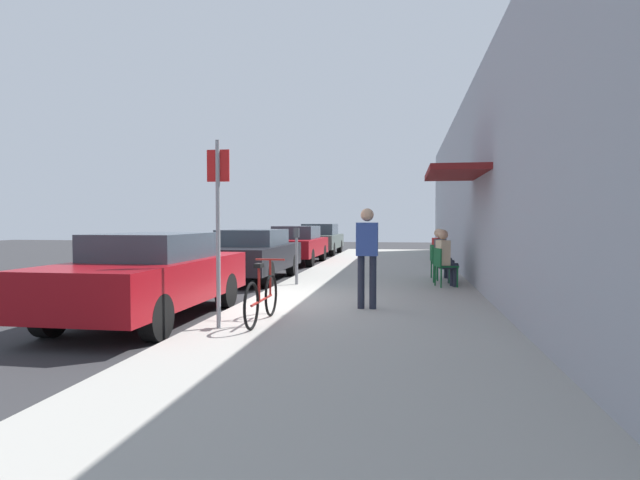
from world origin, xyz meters
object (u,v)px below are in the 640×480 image
parked_car_0 (151,275)px  street_sign (218,219)px  cafe_chair_1 (440,261)px  pedestrian_standing (367,250)px  parked_car_2 (296,244)px  parked_car_3 (320,239)px  seated_patron_1 (443,254)px  cafe_chair_2 (438,259)px  seated_patron_2 (441,252)px  bicycle_0 (262,298)px  seated_patron_0 (445,256)px  parking_meter (297,252)px  cafe_chair_0 (443,264)px  parked_car_1 (252,254)px

parked_car_0 → street_sign: (1.50, -0.95, 0.90)m
cafe_chair_1 → pedestrian_standing: pedestrian_standing is taller
parked_car_0 → cafe_chair_1: bearing=45.9°
parked_car_2 → parked_car_3: (0.00, 5.50, 0.02)m
street_sign → seated_patron_1: bearing=60.0°
parked_car_0 → street_sign: size_ratio=1.69×
cafe_chair_2 → seated_patron_2: seated_patron_2 is taller
street_sign → parked_car_2: bearing=97.0°
parked_car_3 → seated_patron_1: parked_car_3 is taller
pedestrian_standing → parked_car_3: bearing=102.2°
parked_car_2 → pedestrian_standing: bearing=-71.7°
parked_car_2 → bicycle_0: 11.99m
parked_car_3 → seated_patron_0: bearing=-68.5°
bicycle_0 → seated_patron_1: (2.97, 5.54, 0.34)m
pedestrian_standing → parking_meter: bearing=121.0°
parked_car_3 → seated_patron_0: parked_car_3 is taller
parked_car_3 → cafe_chair_0: bearing=-68.8°
bicycle_0 → pedestrian_standing: bearing=45.4°
seated_patron_2 → pedestrian_standing: size_ratio=0.76×
parked_car_0 → cafe_chair_0: bearing=40.5°
parked_car_3 → seated_patron_2: bearing=-65.7°
parked_car_0 → cafe_chair_0: 6.45m
street_sign → cafe_chair_2: 7.65m
parking_meter → parked_car_3: bearing=96.9°
seated_patron_1 → bicycle_0: bearing=-118.2°
parked_car_2 → street_sign: bearing=-83.0°
street_sign → parked_car_3: bearing=94.8°
parked_car_2 → parking_meter: 7.43m
cafe_chair_2 → parked_car_1: bearing=-177.6°
street_sign → pedestrian_standing: bearing=44.6°
cafe_chair_2 → parked_car_0: bearing=-130.1°
street_sign → cafe_chair_0: size_ratio=2.99×
cafe_chair_2 → seated_patron_2: bearing=18.9°
parked_car_3 → cafe_chair_1: (4.90, -11.76, -0.13)m
parked_car_2 → cafe_chair_2: parked_car_2 is taller
parking_meter → seated_patron_1: bearing=16.1°
parking_meter → seated_patron_0: size_ratio=1.02×
bicycle_0 → pedestrian_standing: (1.43, 1.45, 0.64)m
parking_meter → cafe_chair_1: 3.51m
cafe_chair_0 → seated_patron_1: seated_patron_1 is taller
parked_car_1 → seated_patron_0: 5.16m
street_sign → bicycle_0: bearing=42.1°
parked_car_0 → cafe_chair_1: 7.04m
parked_car_1 → cafe_chair_1: size_ratio=5.06×
street_sign → seated_patron_2: bearing=63.0°
parked_car_3 → street_sign: bearing=-85.2°
parked_car_1 → parked_car_2: 5.70m
pedestrian_standing → parked_car_2: bearing=108.3°
cafe_chair_0 → seated_patron_2: size_ratio=0.67×
seated_patron_1 → pedestrian_standing: 4.38m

